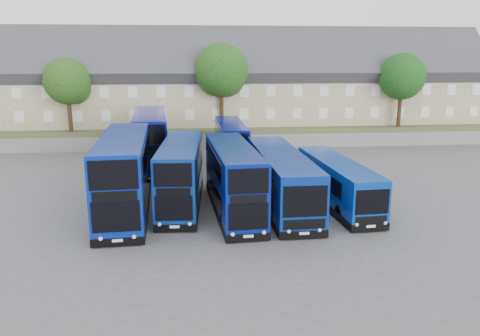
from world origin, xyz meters
name	(u,v)px	position (x,y,z in m)	size (l,w,h in m)	color
ground	(215,229)	(0.00, 0.00, 0.00)	(120.00, 120.00, 0.00)	#4D4E53
retaining_wall	(204,142)	(0.00, 24.00, 0.75)	(70.00, 0.40, 1.50)	slate
earth_bank	(202,127)	(0.00, 34.00, 1.00)	(80.00, 20.00, 2.00)	#4D5630
terrace_row	(228,84)	(3.00, 30.00, 6.60)	(60.00, 10.40, 11.20)	gray
dd_front_left	(125,175)	(-5.53, 3.77, 2.39)	(3.48, 12.34, 4.85)	#082495
dd_front_mid	(181,175)	(-1.99, 4.72, 2.07)	(3.05, 10.73, 4.21)	navy
dd_front_right	(233,180)	(1.32, 2.94, 2.09)	(3.15, 10.85, 4.26)	navy
dd_rear_left	(151,141)	(-4.98, 16.41, 2.37)	(3.70, 12.31, 4.82)	#07118C
dd_rear_right	(231,145)	(2.22, 15.88, 1.93)	(2.43, 9.95, 3.94)	#070A8D
coach_east_a	(280,179)	(4.60, 4.21, 1.74)	(2.99, 13.05, 3.55)	navy
coach_east_b	(337,183)	(8.38, 3.81, 1.45)	(2.99, 10.98, 2.96)	#0839A3
tree_west	(69,83)	(-13.85, 25.10, 7.05)	(4.80, 4.80, 7.65)	#382314
tree_mid	(223,72)	(2.15, 25.60, 8.07)	(5.76, 5.76, 9.18)	#382314
tree_east	(403,78)	(22.15, 25.10, 7.39)	(5.12, 5.12, 8.16)	#382314
tree_far	(424,73)	(28.15, 32.10, 7.73)	(5.44, 5.44, 8.67)	#382314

